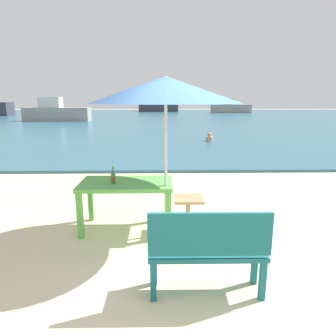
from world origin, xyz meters
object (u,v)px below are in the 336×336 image
object	(u,v)px
picnic_table_green	(126,189)
side_table_wood	(188,209)
swimmer_person	(209,138)
beer_bottle_amber	(113,177)
boat_barge	(56,112)
boat_fishing_trawler	(230,108)
boat_sailboat	(158,106)
bench_teal_center	(208,248)
patio_umbrella	(166,90)

from	to	relation	value
picnic_table_green	side_table_wood	xyz separation A→B (m)	(0.95, -0.11, -0.30)
picnic_table_green	swimmer_person	distance (m)	9.97
beer_bottle_amber	swimmer_person	distance (m)	10.11
beer_bottle_amber	boat_barge	world-z (taller)	boat_barge
boat_barge	side_table_wood	bearing A→B (deg)	-67.08
beer_bottle_amber	boat_fishing_trawler	size ratio (longest dim) A/B	0.05
boat_barge	boat_fishing_trawler	xyz separation A→B (m)	(19.30, 16.29, -0.02)
swimmer_person	boat_barge	size ratio (longest dim) A/B	0.07
boat_fishing_trawler	swimmer_person	bearing A→B (deg)	-104.27
swimmer_person	boat_sailboat	world-z (taller)	boat_sailboat
bench_teal_center	boat_barge	xyz separation A→B (m)	(-9.92, 24.91, 0.29)
boat_fishing_trawler	boat_barge	bearing A→B (deg)	-139.83
bench_teal_center	boat_sailboat	xyz separation A→B (m)	(-1.07, 45.22, 0.33)
patio_umbrella	boat_fishing_trawler	xyz separation A→B (m)	(9.78, 39.71, -1.30)
side_table_wood	boat_sailboat	bearing A→B (deg)	91.32
beer_bottle_amber	boat_sailboat	xyz separation A→B (m)	(0.12, 43.60, 0.02)
side_table_wood	swimmer_person	bearing A→B (deg)	79.32
picnic_table_green	boat_barge	world-z (taller)	boat_barge
side_table_wood	beer_bottle_amber	bearing A→B (deg)	178.75
patio_umbrella	bench_teal_center	xyz separation A→B (m)	(0.40, -1.49, -1.58)
boat_barge	boat_fishing_trawler	size ratio (longest dim) A/B	1.02
side_table_wood	boat_fishing_trawler	xyz separation A→B (m)	(9.44, 39.61, 0.46)
patio_umbrella	side_table_wood	bearing A→B (deg)	17.16
patio_umbrella	side_table_wood	xyz separation A→B (m)	(0.34, 0.11, -1.76)
picnic_table_green	bench_teal_center	world-z (taller)	bench_teal_center
beer_bottle_amber	bench_teal_center	size ratio (longest dim) A/B	0.22
beer_bottle_amber	boat_sailboat	size ratio (longest dim) A/B	0.04
boat_barge	boat_sailboat	bearing A→B (deg)	66.45
swimmer_person	boat_fishing_trawler	size ratio (longest dim) A/B	0.07
swimmer_person	boat_sailboat	xyz separation A→B (m)	(-2.83, 33.95, 0.63)
picnic_table_green	swimmer_person	xyz separation A→B (m)	(2.77, 9.57, -0.41)
bench_teal_center	swimmer_person	xyz separation A→B (m)	(1.76, 11.27, -0.30)
patio_umbrella	swimmer_person	xyz separation A→B (m)	(2.17, 9.78, -1.88)
picnic_table_green	swimmer_person	world-z (taller)	picnic_table_green
boat_fishing_trawler	patio_umbrella	bearing A→B (deg)	-103.83
beer_bottle_amber	bench_teal_center	distance (m)	2.03
side_table_wood	boat_barge	size ratio (longest dim) A/B	0.09
side_table_wood	bench_teal_center	bearing A→B (deg)	-87.81
boat_fishing_trawler	boat_sailboat	bearing A→B (deg)	158.95
patio_umbrella	boat_barge	bearing A→B (deg)	112.11
picnic_table_green	boat_sailboat	size ratio (longest dim) A/B	0.23
boat_fishing_trawler	picnic_table_green	bearing A→B (deg)	-104.73
boat_sailboat	bench_teal_center	bearing A→B (deg)	-88.65
bench_teal_center	boat_sailboat	distance (m)	45.24
picnic_table_green	swimmer_person	bearing A→B (deg)	73.84
boat_sailboat	swimmer_person	bearing A→B (deg)	-85.23
beer_bottle_amber	swimmer_person	world-z (taller)	beer_bottle_amber
bench_teal_center	boat_barge	distance (m)	26.81
boat_sailboat	patio_umbrella	bearing A→B (deg)	-89.13
bench_teal_center	boat_sailboat	world-z (taller)	boat_sailboat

